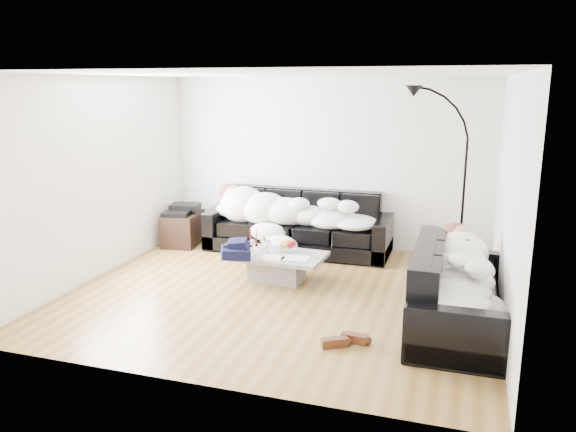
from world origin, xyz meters
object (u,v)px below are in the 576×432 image
(candle_right, at_px, (256,238))
(shoes, at_px, (344,340))
(coffee_table, at_px, (277,267))
(wine_glass_c, at_px, (268,246))
(sofa_right, at_px, (458,287))
(sofa_back, at_px, (298,222))
(floor_lamp, at_px, (464,188))
(sleeper_back, at_px, (297,210))
(candle_left, at_px, (251,238))
(av_cabinet, at_px, (183,229))
(fruit_bowl, at_px, (289,246))
(wine_glass_a, at_px, (263,243))
(sleeper_right, at_px, (459,268))
(stereo, at_px, (182,209))
(wine_glass_b, at_px, (253,245))

(candle_right, height_order, shoes, candle_right)
(coffee_table, xyz_separation_m, shoes, (1.22, -1.56, -0.13))
(candle_right, bearing_deg, wine_glass_c, -44.12)
(sofa_right, xyz_separation_m, shoes, (-1.03, -0.80, -0.38))
(sofa_back, height_order, floor_lamp, floor_lamp)
(candle_right, xyz_separation_m, floor_lamp, (2.63, 1.20, 0.62))
(sleeper_back, xyz_separation_m, candle_left, (-0.32, -1.10, -0.17))
(candle_right, distance_m, av_cabinet, 1.84)
(sofa_back, relative_size, sofa_right, 1.32)
(shoes, relative_size, av_cabinet, 0.60)
(fruit_bowl, distance_m, floor_lamp, 2.59)
(wine_glass_a, xyz_separation_m, candle_right, (-0.15, 0.14, 0.02))
(sleeper_right, relative_size, shoes, 4.11)
(sleeper_back, height_order, shoes, sleeper_back)
(wine_glass_c, xyz_separation_m, candle_left, (-0.32, 0.19, 0.04))
(fruit_bowl, distance_m, shoes, 2.07)
(shoes, bearing_deg, wine_glass_c, 111.68)
(wine_glass_c, bearing_deg, sofa_right, -18.28)
(sleeper_back, bearing_deg, wine_glass_a, -95.59)
(sleeper_right, height_order, fruit_bowl, sleeper_right)
(av_cabinet, bearing_deg, sleeper_right, -31.80)
(sofa_right, height_order, av_cabinet, sofa_right)
(stereo, bearing_deg, wine_glass_c, -42.92)
(sofa_back, bearing_deg, fruit_bowl, -79.21)
(sleeper_back, relative_size, shoes, 5.35)
(sleeper_right, distance_m, av_cabinet, 4.65)
(sleeper_back, height_order, wine_glass_c, sleeper_back)
(sleeper_back, bearing_deg, sofa_back, 90.00)
(candle_right, bearing_deg, floor_lamp, 24.56)
(coffee_table, bearing_deg, sleeper_right, -18.79)
(sleeper_right, relative_size, fruit_bowl, 7.53)
(wine_glass_a, xyz_separation_m, candle_left, (-0.20, 0.08, 0.03))
(wine_glass_c, xyz_separation_m, floor_lamp, (2.37, 1.45, 0.64))
(fruit_bowl, distance_m, candle_right, 0.51)
(fruit_bowl, xyz_separation_m, candle_right, (-0.49, 0.12, 0.04))
(sleeper_back, xyz_separation_m, floor_lamp, (2.36, 0.16, 0.43))
(fruit_bowl, relative_size, wine_glass_b, 1.48)
(sofa_right, relative_size, floor_lamp, 0.97)
(wine_glass_a, height_order, shoes, wine_glass_a)
(sleeper_back, bearing_deg, fruit_bowl, -78.75)
(coffee_table, relative_size, candle_right, 5.53)
(sofa_back, distance_m, candle_right, 1.12)
(sofa_right, relative_size, sleeper_right, 1.17)
(sofa_right, relative_size, candle_right, 9.46)
(sleeper_right, distance_m, candle_left, 2.86)
(fruit_bowl, xyz_separation_m, wine_glass_a, (-0.35, -0.02, 0.02))
(shoes, bearing_deg, wine_glass_a, 112.07)
(coffee_table, distance_m, av_cabinet, 2.29)
(candle_left, relative_size, candle_right, 1.12)
(coffee_table, bearing_deg, sleeper_back, 95.03)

